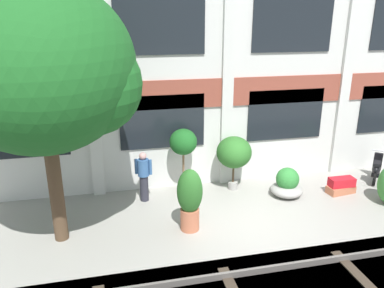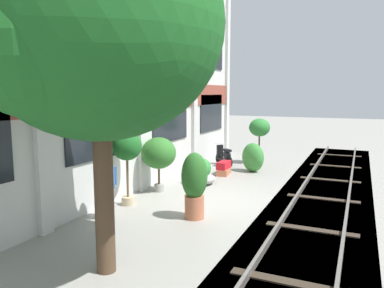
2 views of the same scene
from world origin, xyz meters
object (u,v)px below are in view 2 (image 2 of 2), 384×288
object	(u,v)px
potted_plant_tall_urn	(127,149)
broadleaf_tree	(99,32)
potted_plant_terracotta_small	(260,129)
resident_by_doorway	(108,188)
potted_plant_ribbed_drum	(194,183)
scooter_near_curb	(225,156)
topiary_hedge	(253,157)
potted_plant_low_pan	(159,154)
potted_plant_square_trough	(224,168)
potted_plant_wide_bowl	(201,174)

from	to	relation	value
potted_plant_tall_urn	broadleaf_tree	bearing A→B (deg)	-151.49
potted_plant_terracotta_small	resident_by_doorway	distance (m)	9.23
potted_plant_ribbed_drum	scooter_near_curb	size ratio (longest dim) A/B	1.56
potted_plant_tall_urn	topiary_hedge	bearing A→B (deg)	-19.15
potted_plant_low_pan	scooter_near_curb	world-z (taller)	potted_plant_low_pan
potted_plant_tall_urn	scooter_near_curb	distance (m)	6.72
potted_plant_ribbed_drum	potted_plant_terracotta_small	world-z (taller)	potted_plant_terracotta_small
potted_plant_tall_urn	potted_plant_square_trough	xyz separation A→B (m)	(4.91, -1.17, -1.37)
potted_plant_low_pan	resident_by_doorway	bearing A→B (deg)	-176.33
potted_plant_ribbed_drum	resident_by_doorway	xyz separation A→B (m)	(-1.01, 1.92, -0.10)
potted_plant_ribbed_drum	scooter_near_curb	bearing A→B (deg)	13.19
broadleaf_tree	potted_plant_terracotta_small	size ratio (longest dim) A/B	3.05
potted_plant_low_pan	topiary_hedge	world-z (taller)	potted_plant_low_pan
potted_plant_ribbed_drum	potted_plant_wide_bowl	size ratio (longest dim) A/B	1.70
potted_plant_square_trough	broadleaf_tree	bearing A→B (deg)	-174.83
potted_plant_tall_urn	topiary_hedge	world-z (taller)	potted_plant_tall_urn
potted_plant_low_pan	potted_plant_terracotta_small	distance (m)	6.40
broadleaf_tree	potted_plant_terracotta_small	bearing A→B (deg)	0.51
potted_plant_ribbed_drum	topiary_hedge	distance (m)	6.21
potted_plant_wide_bowl	potted_plant_square_trough	bearing A→B (deg)	-6.77
potted_plant_low_pan	resident_by_doorway	size ratio (longest dim) A/B	1.14
potted_plant_terracotta_small	potted_plant_square_trough	bearing A→B (deg)	167.01
broadleaf_tree	potted_plant_square_trough	distance (m)	9.38
potted_plant_tall_urn	topiary_hedge	xyz separation A→B (m)	(5.92, -2.06, -1.03)
potted_plant_tall_urn	topiary_hedge	distance (m)	6.35
potted_plant_ribbed_drum	potted_plant_terracotta_small	bearing A→B (deg)	2.71
potted_plant_wide_bowl	resident_by_doorway	size ratio (longest dim) A/B	0.64
broadleaf_tree	potted_plant_low_pan	distance (m)	6.25
potted_plant_square_trough	potted_plant_ribbed_drum	world-z (taller)	potted_plant_ribbed_drum
potted_plant_wide_bowl	scooter_near_curb	world-z (taller)	scooter_near_curb
potted_plant_square_trough	potted_plant_ribbed_drum	distance (m)	5.33
broadleaf_tree	potted_plant_wide_bowl	xyz separation A→B (m)	(6.68, 0.98, -3.83)
potted_plant_tall_urn	resident_by_doorway	xyz separation A→B (m)	(-1.28, -0.29, -0.78)
resident_by_doorway	potted_plant_tall_urn	bearing A→B (deg)	122.22
resident_by_doorway	potted_plant_square_trough	bearing A→B (deg)	101.42
potted_plant_tall_urn	resident_by_doorway	size ratio (longest dim) A/B	1.36
potted_plant_ribbed_drum	scooter_near_curb	world-z (taller)	potted_plant_ribbed_drum
potted_plant_low_pan	scooter_near_curb	distance (m)	5.05
potted_plant_low_pan	topiary_hedge	size ratio (longest dim) A/B	1.51
potted_plant_terracotta_small	resident_by_doorway	world-z (taller)	potted_plant_terracotta_small
broadleaf_tree	potted_plant_tall_urn	size ratio (longest dim) A/B	2.96
resident_by_doorway	topiary_hedge	xyz separation A→B (m)	(7.21, -1.77, -0.25)
scooter_near_curb	resident_by_doorway	size ratio (longest dim) A/B	0.70
broadleaf_tree	potted_plant_ribbed_drum	world-z (taller)	broadleaf_tree
potted_plant_square_trough	potted_plant_wide_bowl	size ratio (longest dim) A/B	0.93
potted_plant_tall_urn	scooter_near_curb	size ratio (longest dim) A/B	1.93
potted_plant_ribbed_drum	potted_plant_wide_bowl	distance (m)	3.67
potted_plant_tall_urn	potted_plant_square_trough	bearing A→B (deg)	-13.39
potted_plant_ribbed_drum	topiary_hedge	world-z (taller)	potted_plant_ribbed_drum
broadleaf_tree	potted_plant_terracotta_small	distance (m)	11.65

